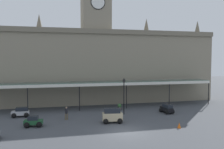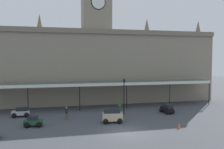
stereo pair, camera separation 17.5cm
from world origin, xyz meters
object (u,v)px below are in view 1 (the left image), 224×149
car_beige_van (112,116)px  traffic_cone (179,125)px  car_green_sedan (33,122)px  car_black_estate (167,109)px  car_silver_estate (21,113)px  pedestrian_near_entrance (66,113)px  victorian_lamppost (124,92)px  planter_near_kerb (119,107)px

car_beige_van → traffic_cone: car_beige_van is taller
car_green_sedan → car_black_estate: car_black_estate is taller
car_silver_estate → car_beige_van: 12.48m
car_green_sedan → pedestrian_near_entrance: 4.38m
car_green_sedan → pedestrian_near_entrance: size_ratio=1.27×
car_beige_van → victorian_lamppost: 5.16m
victorian_lamppost → traffic_cone: bearing=-61.6°
car_black_estate → pedestrian_near_entrance: size_ratio=1.39×
car_black_estate → traffic_cone: size_ratio=3.81×
car_silver_estate → traffic_cone: size_ratio=3.69×
pedestrian_near_entrance → victorian_lamppost: (7.89, 1.10, 2.21)m
car_green_sedan → pedestrian_near_entrance: (3.77, 2.20, 0.41)m
car_silver_estate → car_beige_van: bearing=-27.1°
car_silver_estate → car_black_estate: 20.04m
car_silver_estate → victorian_lamppost: 14.04m
car_beige_van → car_black_estate: (8.79, 3.30, -0.24)m
car_green_sedan → car_black_estate: bearing=8.8°
pedestrian_near_entrance → planter_near_kerb: pedestrian_near_entrance is taller
car_green_sedan → car_black_estate: 18.09m
car_beige_van → victorian_lamppost: size_ratio=0.50×
car_black_estate → planter_near_kerb: (-6.01, 3.58, -0.07)m
car_black_estate → victorian_lamppost: size_ratio=0.46×
victorian_lamppost → planter_near_kerb: victorian_lamppost is taller
planter_near_kerb → car_green_sedan: bearing=-151.8°
car_silver_estate → pedestrian_near_entrance: size_ratio=1.35×
victorian_lamppost → planter_near_kerb: size_ratio=5.24×
car_silver_estate → car_black_estate: same height
car_green_sedan → planter_near_kerb: (11.87, 6.35, -0.01)m
car_green_sedan → victorian_lamppost: (11.66, 3.30, 2.62)m
car_beige_van → car_green_sedan: 9.11m
car_silver_estate → traffic_cone: car_silver_estate is taller
car_silver_estate → planter_near_kerb: 13.95m
car_silver_estate → victorian_lamppost: bearing=-7.7°
car_silver_estate → pedestrian_near_entrance: bearing=-27.0°
car_black_estate → traffic_cone: 7.45m
pedestrian_near_entrance → traffic_cone: size_ratio=2.74×
car_silver_estate → car_beige_van: size_ratio=0.90×
car_silver_estate → traffic_cone: bearing=-28.1°
car_green_sedan → victorian_lamppost: victorian_lamppost is taller
car_beige_van → pedestrian_near_entrance: bearing=152.8°
car_beige_van → victorian_lamppost: (2.57, 3.83, 2.31)m
traffic_cone → car_silver_estate: bearing=151.9°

